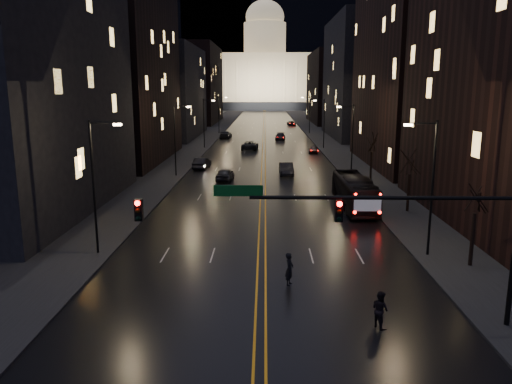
{
  "coord_description": "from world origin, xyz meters",
  "views": [
    {
      "loc": [
        0.17,
        -21.71,
        10.99
      ],
      "look_at": [
        -0.41,
        11.59,
        4.01
      ],
      "focal_mm": 35.0,
      "sensor_mm": 36.0,
      "label": 1
    }
  ],
  "objects_px": {
    "oncoming_car_a": "(225,174)",
    "oncoming_car_b": "(202,163)",
    "pedestrian_a": "(289,269)",
    "pedestrian_b": "(380,309)",
    "traffic_signal": "(392,222)",
    "bus": "(354,192)",
    "receding_car_a": "(286,169)"
  },
  "relations": [
    {
      "from": "traffic_signal",
      "to": "receding_car_a",
      "type": "relative_size",
      "value": 3.58
    },
    {
      "from": "receding_car_a",
      "to": "oncoming_car_b",
      "type": "bearing_deg",
      "value": 156.18
    },
    {
      "from": "traffic_signal",
      "to": "bus",
      "type": "distance_m",
      "value": 24.03
    },
    {
      "from": "pedestrian_a",
      "to": "pedestrian_b",
      "type": "relative_size",
      "value": 1.05
    },
    {
      "from": "traffic_signal",
      "to": "pedestrian_b",
      "type": "relative_size",
      "value": 9.62
    },
    {
      "from": "traffic_signal",
      "to": "oncoming_car_a",
      "type": "distance_m",
      "value": 39.03
    },
    {
      "from": "receding_car_a",
      "to": "pedestrian_a",
      "type": "bearing_deg",
      "value": -93.48
    },
    {
      "from": "oncoming_car_b",
      "to": "pedestrian_b",
      "type": "bearing_deg",
      "value": 113.16
    },
    {
      "from": "receding_car_a",
      "to": "traffic_signal",
      "type": "bearing_deg",
      "value": -87.27
    },
    {
      "from": "traffic_signal",
      "to": "oncoming_car_b",
      "type": "bearing_deg",
      "value": 107.31
    },
    {
      "from": "oncoming_car_b",
      "to": "pedestrian_a",
      "type": "relative_size",
      "value": 2.51
    },
    {
      "from": "oncoming_car_a",
      "to": "pedestrian_b",
      "type": "bearing_deg",
      "value": 108.9
    },
    {
      "from": "receding_car_a",
      "to": "pedestrian_b",
      "type": "distance_m",
      "value": 41.62
    },
    {
      "from": "traffic_signal",
      "to": "pedestrian_a",
      "type": "distance_m",
      "value": 7.81
    },
    {
      "from": "traffic_signal",
      "to": "oncoming_car_b",
      "type": "relative_size",
      "value": 3.63
    },
    {
      "from": "bus",
      "to": "traffic_signal",
      "type": "bearing_deg",
      "value": -97.2
    },
    {
      "from": "oncoming_car_b",
      "to": "receding_car_a",
      "type": "bearing_deg",
      "value": 163.78
    },
    {
      "from": "pedestrian_a",
      "to": "oncoming_car_b",
      "type": "bearing_deg",
      "value": 32.14
    },
    {
      "from": "bus",
      "to": "receding_car_a",
      "type": "distance_m",
      "value": 18.72
    },
    {
      "from": "pedestrian_b",
      "to": "oncoming_car_b",
      "type": "bearing_deg",
      "value": -12.92
    },
    {
      "from": "oncoming_car_b",
      "to": "receding_car_a",
      "type": "distance_m",
      "value": 12.38
    },
    {
      "from": "traffic_signal",
      "to": "oncoming_car_a",
      "type": "height_order",
      "value": "traffic_signal"
    },
    {
      "from": "oncoming_car_a",
      "to": "oncoming_car_b",
      "type": "distance_m",
      "value": 9.69
    },
    {
      "from": "pedestrian_a",
      "to": "pedestrian_b",
      "type": "xyz_separation_m",
      "value": [
        3.98,
        -5.06,
        -0.05
      ]
    },
    {
      "from": "bus",
      "to": "pedestrian_b",
      "type": "distance_m",
      "value": 23.86
    },
    {
      "from": "bus",
      "to": "oncoming_car_a",
      "type": "height_order",
      "value": "bus"
    },
    {
      "from": "traffic_signal",
      "to": "pedestrian_b",
      "type": "distance_m",
      "value": 4.22
    },
    {
      "from": "receding_car_a",
      "to": "pedestrian_a",
      "type": "xyz_separation_m",
      "value": [
        -1.35,
        -36.48,
        0.15
      ]
    },
    {
      "from": "oncoming_car_a",
      "to": "oncoming_car_b",
      "type": "bearing_deg",
      "value": -62.64
    },
    {
      "from": "traffic_signal",
      "to": "bus",
      "type": "xyz_separation_m",
      "value": [
        2.59,
        23.62,
        -3.59
      ]
    },
    {
      "from": "traffic_signal",
      "to": "oncoming_car_a",
      "type": "relative_size",
      "value": 3.69
    },
    {
      "from": "pedestrian_a",
      "to": "pedestrian_b",
      "type": "distance_m",
      "value": 6.43
    }
  ]
}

